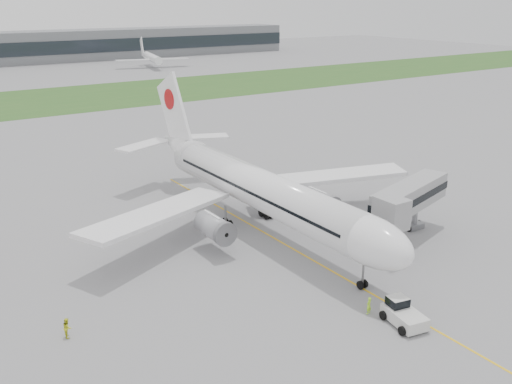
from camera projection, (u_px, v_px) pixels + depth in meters
ground at (277, 240)px, 70.57m from camera, size 600.00×600.00×0.00m
apron_markings at (302, 254)px, 66.64m from camera, size 70.00×70.00×0.04m
grass_strip at (34, 102)px, 164.88m from camera, size 600.00×50.00×0.02m
airliner at (255, 186)px, 72.58m from camera, size 48.13×53.95×17.88m
pushback_tug at (403, 313)px, 52.27m from camera, size 3.52×4.64×2.19m
jet_bridge at (407, 199)px, 68.97m from camera, size 15.22×8.18×7.22m
safety_cone_left at (420, 322)px, 52.08m from camera, size 0.41×0.41×0.56m
safety_cone_right at (393, 300)px, 55.96m from camera, size 0.36×0.36×0.50m
ground_crew_near at (369, 305)px, 53.80m from camera, size 0.71×0.56×1.73m
ground_crew_far at (67, 327)px, 50.11m from camera, size 0.88×1.02×1.83m
distant_aircraft_right at (153, 68)px, 246.02m from camera, size 36.57×33.85×11.89m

